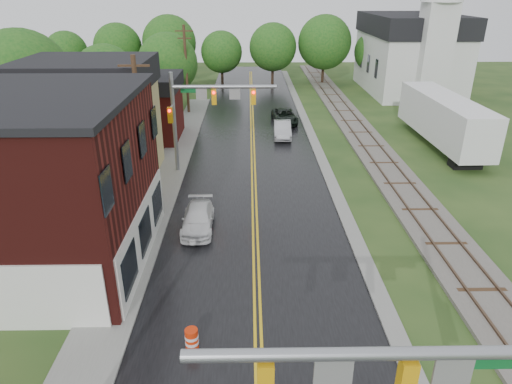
{
  "coord_description": "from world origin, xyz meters",
  "views": [
    {
      "loc": [
        -0.3,
        -4.49,
        12.48
      ],
      "look_at": [
        0.01,
        15.38,
        3.5
      ],
      "focal_mm": 32.0,
      "sensor_mm": 36.0,
      "label": 1
    }
  ],
  "objects_px": {
    "church": "(413,46)",
    "utility_pole_c": "(186,68)",
    "pickup_white": "(198,219)",
    "traffic_signal_far": "(204,105)",
    "tree_left_b": "(25,81)",
    "construction_barrel": "(192,339)",
    "suv_dark": "(284,116)",
    "tree_left_c": "(107,78)",
    "semi_trailer": "(444,118)",
    "sedan_silver": "(282,130)",
    "tree_left_e": "(169,65)",
    "utility_pole_b": "(141,129)"
  },
  "relations": [
    {
      "from": "church",
      "to": "utility_pole_c",
      "type": "relative_size",
      "value": 2.22
    },
    {
      "from": "pickup_white",
      "to": "traffic_signal_far",
      "type": "bearing_deg",
      "value": 91.04
    },
    {
      "from": "tree_left_b",
      "to": "pickup_white",
      "type": "height_order",
      "value": "tree_left_b"
    },
    {
      "from": "church",
      "to": "pickup_white",
      "type": "xyz_separation_m",
      "value": [
        -23.2,
        -35.58,
        -5.23
      ]
    },
    {
      "from": "pickup_white",
      "to": "construction_barrel",
      "type": "xyz_separation_m",
      "value": [
        0.7,
        -9.35,
        -0.16
      ]
    },
    {
      "from": "suv_dark",
      "to": "tree_left_c",
      "type": "bearing_deg",
      "value": 174.83
    },
    {
      "from": "semi_trailer",
      "to": "construction_barrel",
      "type": "relative_size",
      "value": 15.43
    },
    {
      "from": "sedan_silver",
      "to": "utility_pole_c",
      "type": "bearing_deg",
      "value": 138.82
    },
    {
      "from": "tree_left_e",
      "to": "pickup_white",
      "type": "distance_m",
      "value": 28.62
    },
    {
      "from": "tree_left_c",
      "to": "tree_left_e",
      "type": "bearing_deg",
      "value": 50.19
    },
    {
      "from": "church",
      "to": "utility_pole_c",
      "type": "height_order",
      "value": "church"
    },
    {
      "from": "sedan_silver",
      "to": "construction_barrel",
      "type": "xyz_separation_m",
      "value": [
        -5.19,
        -26.39,
        -0.27
      ]
    },
    {
      "from": "tree_left_b",
      "to": "semi_trailer",
      "type": "bearing_deg",
      "value": 0.93
    },
    {
      "from": "suv_dark",
      "to": "semi_trailer",
      "type": "distance_m",
      "value": 14.91
    },
    {
      "from": "tree_left_e",
      "to": "construction_barrel",
      "type": "relative_size",
      "value": 9.26
    },
    {
      "from": "church",
      "to": "pickup_white",
      "type": "distance_m",
      "value": 42.79
    },
    {
      "from": "utility_pole_b",
      "to": "semi_trailer",
      "type": "height_order",
      "value": "utility_pole_b"
    },
    {
      "from": "tree_left_e",
      "to": "church",
      "type": "bearing_deg",
      "value": 15.2
    },
    {
      "from": "sedan_silver",
      "to": "construction_barrel",
      "type": "relative_size",
      "value": 4.87
    },
    {
      "from": "utility_pole_c",
      "to": "semi_trailer",
      "type": "distance_m",
      "value": 25.65
    },
    {
      "from": "tree_left_b",
      "to": "pickup_white",
      "type": "relative_size",
      "value": 2.33
    },
    {
      "from": "construction_barrel",
      "to": "semi_trailer",
      "type": "bearing_deg",
      "value": 51.98
    },
    {
      "from": "pickup_white",
      "to": "tree_left_e",
      "type": "bearing_deg",
      "value": 100.81
    },
    {
      "from": "semi_trailer",
      "to": "utility_pole_c",
      "type": "bearing_deg",
      "value": 153.11
    },
    {
      "from": "semi_trailer",
      "to": "sedan_silver",
      "type": "bearing_deg",
      "value": 168.29
    },
    {
      "from": "tree_left_c",
      "to": "construction_barrel",
      "type": "height_order",
      "value": "tree_left_c"
    },
    {
      "from": "traffic_signal_far",
      "to": "semi_trailer",
      "type": "height_order",
      "value": "traffic_signal_far"
    },
    {
      "from": "suv_dark",
      "to": "construction_barrel",
      "type": "distance_m",
      "value": 31.68
    },
    {
      "from": "church",
      "to": "semi_trailer",
      "type": "xyz_separation_m",
      "value": [
        -4.02,
        -21.29,
        -3.38
      ]
    },
    {
      "from": "tree_left_c",
      "to": "semi_trailer",
      "type": "height_order",
      "value": "tree_left_c"
    },
    {
      "from": "tree_left_c",
      "to": "construction_barrel",
      "type": "xyz_separation_m",
      "value": [
        11.35,
        -31.09,
        -4.07
      ]
    },
    {
      "from": "utility_pole_b",
      "to": "semi_trailer",
      "type": "bearing_deg",
      "value": 24.63
    },
    {
      "from": "church",
      "to": "tree_left_c",
      "type": "xyz_separation_m",
      "value": [
        -33.85,
        -13.84,
        -1.32
      ]
    },
    {
      "from": "traffic_signal_far",
      "to": "suv_dark",
      "type": "relative_size",
      "value": 1.56
    },
    {
      "from": "suv_dark",
      "to": "tree_left_b",
      "type": "bearing_deg",
      "value": -164.45
    },
    {
      "from": "church",
      "to": "traffic_signal_far",
      "type": "height_order",
      "value": "church"
    },
    {
      "from": "tree_left_e",
      "to": "semi_trailer",
      "type": "relative_size",
      "value": 0.6
    },
    {
      "from": "church",
      "to": "suv_dark",
      "type": "height_order",
      "value": "church"
    },
    {
      "from": "construction_barrel",
      "to": "utility_pole_c",
      "type": "bearing_deg",
      "value": 96.97
    },
    {
      "from": "tree_left_e",
      "to": "semi_trailer",
      "type": "distance_m",
      "value": 28.34
    },
    {
      "from": "utility_pole_b",
      "to": "utility_pole_c",
      "type": "height_order",
      "value": "same"
    },
    {
      "from": "church",
      "to": "tree_left_c",
      "type": "relative_size",
      "value": 2.61
    },
    {
      "from": "utility_pole_c",
      "to": "tree_left_e",
      "type": "height_order",
      "value": "utility_pole_c"
    },
    {
      "from": "pickup_white",
      "to": "utility_pole_c",
      "type": "bearing_deg",
      "value": 97.23
    },
    {
      "from": "traffic_signal_far",
      "to": "sedan_silver",
      "type": "height_order",
      "value": "traffic_signal_far"
    },
    {
      "from": "sedan_silver",
      "to": "utility_pole_b",
      "type": "bearing_deg",
      "value": -124.07
    },
    {
      "from": "tree_left_b",
      "to": "semi_trailer",
      "type": "distance_m",
      "value": 33.99
    },
    {
      "from": "traffic_signal_far",
      "to": "construction_barrel",
      "type": "xyz_separation_m",
      "value": [
        0.97,
        -18.19,
        -4.53
      ]
    },
    {
      "from": "tree_left_b",
      "to": "construction_barrel",
      "type": "bearing_deg",
      "value": -56.39
    },
    {
      "from": "tree_left_b",
      "to": "construction_barrel",
      "type": "height_order",
      "value": "tree_left_b"
    }
  ]
}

